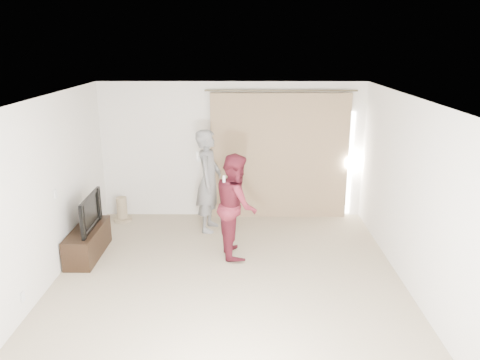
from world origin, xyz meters
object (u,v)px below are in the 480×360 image
Objects in this scene: person_man at (209,181)px; person_woman at (236,205)px; tv_console at (88,242)px; tv at (85,212)px.

person_woman is (0.50, -1.02, -0.09)m from person_man.
tv_console is 0.72× the size of person_woman.
person_man reaches higher than person_woman.
tv is 2.37m from person_woman.
tv_console is 1.25× the size of tv.
person_man is at bearing 116.18° from person_woman.
person_woman is at bearing -63.82° from person_man.
tv is at bearing -177.67° from person_woman.
person_man is (1.86, 1.12, 0.19)m from tv.
tv is at bearing -149.08° from person_man.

